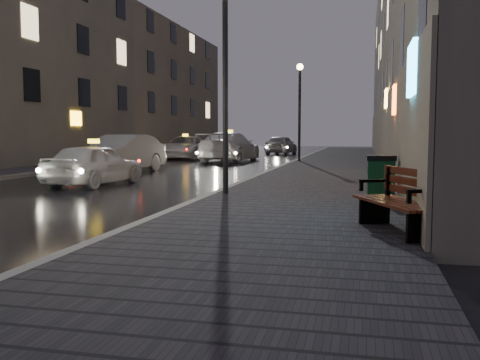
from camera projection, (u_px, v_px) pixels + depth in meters
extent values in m
plane|color=black|center=(16.00, 242.00, 8.42)|extent=(120.00, 120.00, 0.00)
cube|color=black|center=(336.00, 164.00, 27.91)|extent=(4.60, 58.00, 0.15)
cube|color=slate|center=(290.00, 163.00, 28.45)|extent=(0.20, 58.00, 0.15)
cube|color=black|center=(114.00, 161.00, 30.75)|extent=(2.40, 58.00, 0.15)
cube|color=slate|center=(135.00, 161.00, 30.46)|extent=(0.20, 58.00, 0.15)
cube|color=#605B54|center=(398.00, 48.00, 30.50)|extent=(1.80, 50.00, 13.00)
cube|color=#6B6051|center=(26.00, 39.00, 30.25)|extent=(6.00, 16.00, 14.00)
cube|color=#6B6051|center=(154.00, 91.00, 48.82)|extent=(6.00, 22.00, 11.00)
cylinder|color=black|center=(225.00, 96.00, 13.59)|extent=(0.14, 0.14, 5.00)
cylinder|color=black|center=(300.00, 115.00, 29.12)|extent=(0.14, 0.14, 5.00)
sphere|color=#FFD88C|center=(300.00, 67.00, 28.88)|extent=(0.36, 0.36, 0.36)
cube|color=black|center=(424.00, 227.00, 7.61)|extent=(0.52, 0.28, 0.44)
cube|color=black|center=(441.00, 201.00, 7.62)|extent=(0.09, 0.09, 0.76)
cube|color=black|center=(422.00, 191.00, 7.55)|extent=(0.44, 0.24, 0.05)
cube|color=black|center=(374.00, 211.00, 9.21)|extent=(0.52, 0.28, 0.44)
cube|color=black|center=(388.00, 189.00, 9.22)|extent=(0.09, 0.09, 0.76)
cube|color=black|center=(372.00, 181.00, 9.15)|extent=(0.44, 0.24, 0.05)
cube|color=#4C1A10|center=(397.00, 203.00, 8.39)|extent=(1.42, 2.07, 0.04)
cube|color=#4C1A10|center=(413.00, 182.00, 8.41)|extent=(0.83, 1.81, 0.44)
cube|color=#0E3219|center=(381.00, 179.00, 12.77)|extent=(0.64, 0.64, 0.91)
cube|color=black|center=(381.00, 158.00, 12.72)|extent=(0.69, 0.69, 0.12)
imported|color=white|center=(94.00, 164.00, 17.31)|extent=(2.00, 4.15, 1.37)
imported|color=#A4A3AB|center=(121.00, 154.00, 22.73)|extent=(2.35, 5.11, 1.62)
imported|color=silver|center=(230.00, 147.00, 31.55)|extent=(2.80, 6.08, 1.72)
imported|color=silver|center=(185.00, 147.00, 35.07)|extent=(2.48, 5.33, 1.48)
imported|color=gray|center=(281.00, 145.00, 41.70)|extent=(2.23, 4.52, 1.48)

